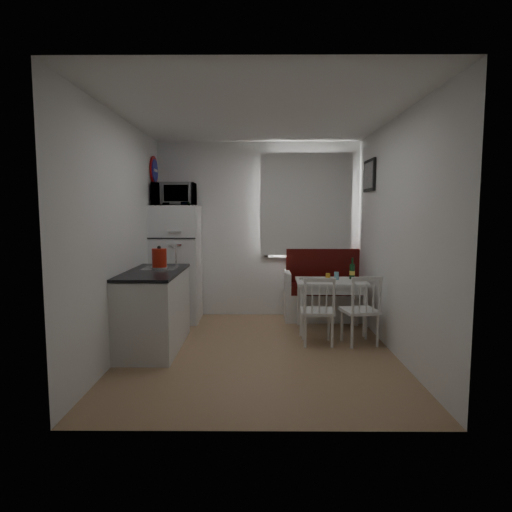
{
  "coord_description": "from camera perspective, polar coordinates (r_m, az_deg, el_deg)",
  "views": [
    {
      "loc": [
        0.0,
        -4.68,
        1.58
      ],
      "look_at": [
        -0.03,
        0.5,
        1.03
      ],
      "focal_mm": 30.0,
      "sensor_mm": 36.0,
      "label": 1
    }
  ],
  "objects": [
    {
      "name": "picture_frame",
      "position": [
        5.98,
        14.86,
        10.34
      ],
      "size": [
        0.04,
        0.52,
        0.42
      ],
      "primitive_type": "cube",
      "color": "black",
      "rests_on": "wall_right"
    },
    {
      "name": "curtain",
      "position": [
        6.37,
        6.69,
        6.84
      ],
      "size": [
        1.35,
        0.02,
        1.5
      ],
      "primitive_type": "cube",
      "color": "white",
      "rests_on": "wall_back"
    },
    {
      "name": "window",
      "position": [
        6.43,
        6.62,
        6.38
      ],
      "size": [
        1.22,
        0.06,
        1.47
      ],
      "primitive_type": "cube",
      "color": "silver",
      "rests_on": "wall_back"
    },
    {
      "name": "chair_right",
      "position": [
        5.15,
        13.92,
        -6.09
      ],
      "size": [
        0.46,
        0.45,
        0.45
      ],
      "rotation": [
        0.0,
        0.0,
        0.2
      ],
      "color": "silver",
      "rests_on": "floor"
    },
    {
      "name": "fridge",
      "position": [
        6.24,
        -10.58,
        -1.01
      ],
      "size": [
        0.66,
        0.66,
        1.65
      ],
      "primitive_type": "cube",
      "color": "white",
      "rests_on": "floor"
    },
    {
      "name": "kettle",
      "position": [
        5.08,
        -12.76,
        -0.29
      ],
      "size": [
        0.2,
        0.2,
        0.27
      ],
      "primitive_type": "cylinder",
      "color": "#AB1D0D",
      "rests_on": "kitchen_counter"
    },
    {
      "name": "wall_front",
      "position": [
        2.94,
        0.31,
        0.58
      ],
      "size": [
        3.0,
        0.02,
        2.6
      ],
      "primitive_type": "cube",
      "color": "white",
      "rests_on": "floor"
    },
    {
      "name": "drinking_glass_orange",
      "position": [
        5.63,
        9.56,
        -2.78
      ],
      "size": [
        0.06,
        0.06,
        0.1
      ],
      "primitive_type": "cylinder",
      "color": "gold",
      "rests_on": "dining_table"
    },
    {
      "name": "wall_sign",
      "position": [
        6.33,
        -13.36,
        11.03
      ],
      "size": [
        0.03,
        0.4,
        0.4
      ],
      "primitive_type": "cylinder",
      "rotation": [
        0.0,
        1.57,
        0.0
      ],
      "color": "#191E98",
      "rests_on": "wall_left"
    },
    {
      "name": "microwave",
      "position": [
        6.15,
        -10.85,
        8.09
      ],
      "size": [
        0.58,
        0.39,
        0.32
      ],
      "primitive_type": "imported",
      "color": "white",
      "rests_on": "fridge"
    },
    {
      "name": "wall_right",
      "position": [
        4.92,
        18.1,
        2.47
      ],
      "size": [
        0.02,
        3.5,
        2.6
      ],
      "primitive_type": "cube",
      "color": "white",
      "rests_on": "floor"
    },
    {
      "name": "wine_bottle",
      "position": [
        5.83,
        12.71,
        -1.62
      ],
      "size": [
        0.07,
        0.07,
        0.29
      ],
      "primitive_type": null,
      "color": "#123A1C",
      "rests_on": "dining_table"
    },
    {
      "name": "ceiling",
      "position": [
        4.79,
        0.33,
        18.34
      ],
      "size": [
        3.0,
        3.5,
        0.02
      ],
      "primitive_type": "cube",
      "color": "white",
      "rests_on": "wall_back"
    },
    {
      "name": "plate",
      "position": [
        5.68,
        6.95,
        -3.1
      ],
      "size": [
        0.23,
        0.23,
        0.02
      ],
      "primitive_type": "cylinder",
      "color": "white",
      "rests_on": "dining_table"
    },
    {
      "name": "chair_left",
      "position": [
        5.06,
        8.36,
        -6.3
      ],
      "size": [
        0.39,
        0.38,
        0.44
      ],
      "rotation": [
        0.0,
        0.0,
        -0.03
      ],
      "color": "silver",
      "rests_on": "floor"
    },
    {
      "name": "kitchen_counter",
      "position": [
        5.1,
        -13.37,
        -6.87
      ],
      "size": [
        0.62,
        1.32,
        1.16
      ],
      "color": "silver",
      "rests_on": "floor"
    },
    {
      "name": "dining_table",
      "position": [
        5.71,
        9.96,
        -3.95
      ],
      "size": [
        0.92,
        0.66,
        0.68
      ],
      "rotation": [
        0.0,
        0.0,
        -0.03
      ],
      "color": "silver",
      "rests_on": "floor"
    },
    {
      "name": "floor",
      "position": [
        4.93,
        0.32,
        -12.64
      ],
      "size": [
        3.0,
        3.5,
        0.02
      ],
      "primitive_type": "cube",
      "color": "#A57B57",
      "rests_on": "ground"
    },
    {
      "name": "wall_left",
      "position": [
        4.92,
        -17.45,
        2.49
      ],
      "size": [
        0.02,
        3.5,
        2.6
      ],
      "primitive_type": "cube",
      "color": "white",
      "rests_on": "floor"
    },
    {
      "name": "wall_back",
      "position": [
        6.43,
        0.33,
        3.53
      ],
      "size": [
        3.0,
        0.02,
        2.6
      ],
      "primitive_type": "cube",
      "color": "white",
      "rests_on": "floor"
    },
    {
      "name": "bench",
      "position": [
        6.41,
        10.22,
        -5.25
      ],
      "size": [
        1.43,
        0.55,
        1.02
      ],
      "color": "silver",
      "rests_on": "floor"
    },
    {
      "name": "drinking_glass_blue",
      "position": [
        5.75,
        10.68,
        -2.6
      ],
      "size": [
        0.06,
        0.06,
        0.1
      ],
      "primitive_type": "cylinder",
      "color": "#78BACC",
      "rests_on": "dining_table"
    }
  ]
}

